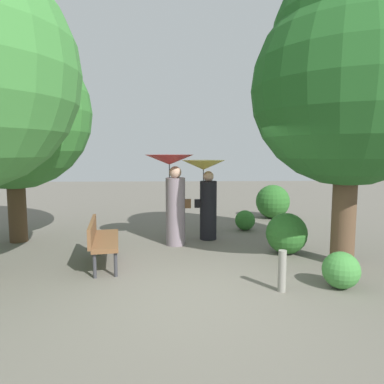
{
  "coord_description": "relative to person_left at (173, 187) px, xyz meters",
  "views": [
    {
      "loc": [
        -0.3,
        -4.94,
        2.07
      ],
      "look_at": [
        0.0,
        3.23,
        1.14
      ],
      "focal_mm": 32.58,
      "sensor_mm": 36.0,
      "label": 1
    }
  ],
  "objects": [
    {
      "name": "bush_path_right",
      "position": [
        3.09,
        3.09,
        -0.79
      ],
      "size": [
        1.06,
        1.06,
        1.06
      ],
      "primitive_type": "sphere",
      "color": "#2D6B28",
      "rests_on": "ground"
    },
    {
      "name": "person_left",
      "position": [
        0.0,
        0.0,
        0.0
      ],
      "size": [
        1.08,
        1.08,
        2.02
      ],
      "rotation": [
        0.0,
        0.0,
        1.58
      ],
      "color": "gray",
      "rests_on": "ground"
    },
    {
      "name": "ground_plane",
      "position": [
        0.45,
        -2.73,
        -1.31
      ],
      "size": [
        40.0,
        40.0,
        0.0
      ],
      "primitive_type": "plane",
      "color": "#6B665B"
    },
    {
      "name": "bush_path_left",
      "position": [
        2.61,
        -2.62,
        -1.03
      ],
      "size": [
        0.56,
        0.56,
        0.56
      ],
      "primitive_type": "sphere",
      "color": "#428C3D",
      "rests_on": "ground"
    },
    {
      "name": "path_marker_post",
      "position": [
        1.67,
        -2.72,
        -1.0
      ],
      "size": [
        0.12,
        0.12,
        0.63
      ],
      "primitive_type": "cylinder",
      "color": "gray",
      "rests_on": "ground"
    },
    {
      "name": "bush_far_side",
      "position": [
        2.34,
        -0.77,
        -0.89
      ],
      "size": [
        0.84,
        0.84,
        0.84
      ],
      "primitive_type": "sphere",
      "color": "#2D6B28",
      "rests_on": "ground"
    },
    {
      "name": "person_right",
      "position": [
        0.77,
        0.49,
        -0.06
      ],
      "size": [
        1.02,
        1.02,
        1.89
      ],
      "rotation": [
        0.0,
        0.0,
        1.58
      ],
      "color": "black",
      "rests_on": "ground"
    },
    {
      "name": "park_bench",
      "position": [
        -1.29,
        -1.38,
        -0.8
      ],
      "size": [
        0.74,
        1.56,
        0.83
      ],
      "rotation": [
        0.0,
        0.0,
        1.74
      ],
      "color": "#38383D",
      "rests_on": "ground"
    },
    {
      "name": "bush_behind_bench",
      "position": [
        1.9,
        1.41,
        -1.05
      ],
      "size": [
        0.53,
        0.53,
        0.53
      ],
      "primitive_type": "sphere",
      "color": "#2D6B28",
      "rests_on": "ground"
    },
    {
      "name": "tree_near_right",
      "position": [
        3.18,
        -1.46,
        2.16
      ],
      "size": [
        3.48,
        3.48,
        5.45
      ],
      "color": "brown",
      "rests_on": "ground"
    },
    {
      "name": "tree_near_left",
      "position": [
        -3.61,
        0.41,
        1.92
      ],
      "size": [
        3.49,
        3.49,
        5.16
      ],
      "color": "#4C3823",
      "rests_on": "ground"
    }
  ]
}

